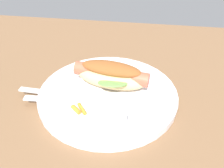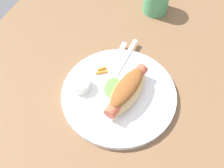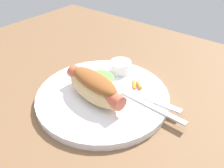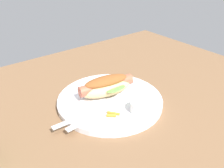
{
  "view_description": "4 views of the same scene",
  "coord_description": "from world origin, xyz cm",
  "px_view_note": "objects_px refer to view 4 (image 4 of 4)",
  "views": [
    {
      "loc": [
        9.01,
        -38.07,
        32.61
      ],
      "look_at": [
        3.32,
        -0.72,
        5.04
      ],
      "focal_mm": 37.77,
      "sensor_mm": 36.0,
      "label": 1
    },
    {
      "loc": [
        36.25,
        13.8,
        58.91
      ],
      "look_at": [
        2.09,
        -0.75,
        4.36
      ],
      "focal_mm": 42.4,
      "sensor_mm": 36.0,
      "label": 2
    },
    {
      "loc": [
        -25.24,
        32.4,
        33.52
      ],
      "look_at": [
        0.21,
        0.24,
        4.44
      ],
      "focal_mm": 37.44,
      "sensor_mm": 36.0,
      "label": 3
    },
    {
      "loc": [
        -32.54,
        -44.14,
        38.51
      ],
      "look_at": [
        2.99,
        1.35,
        5.79
      ],
      "focal_mm": 38.46,
      "sensor_mm": 36.0,
      "label": 4
    }
  ],
  "objects_px": {
    "hot_dog": "(106,86)",
    "knife": "(91,118)",
    "carrot_garnish": "(112,114)",
    "sauce_ramekin": "(141,107)",
    "plate": "(110,100)",
    "fork": "(83,116)"
  },
  "relations": [
    {
      "from": "hot_dog",
      "to": "plate",
      "type": "bearing_deg",
      "value": 89.24
    },
    {
      "from": "plate",
      "to": "knife",
      "type": "distance_m",
      "value": 0.11
    },
    {
      "from": "sauce_ramekin",
      "to": "carrot_garnish",
      "type": "xyz_separation_m",
      "value": [
        -0.07,
        0.03,
        -0.01
      ]
    },
    {
      "from": "sauce_ramekin",
      "to": "knife",
      "type": "xyz_separation_m",
      "value": [
        -0.12,
        0.05,
        -0.01
      ]
    },
    {
      "from": "carrot_garnish",
      "to": "plate",
      "type": "bearing_deg",
      "value": 56.65
    },
    {
      "from": "plate",
      "to": "fork",
      "type": "distance_m",
      "value": 0.11
    },
    {
      "from": "hot_dog",
      "to": "knife",
      "type": "height_order",
      "value": "hot_dog"
    },
    {
      "from": "fork",
      "to": "carrot_garnish",
      "type": "height_order",
      "value": "carrot_garnish"
    },
    {
      "from": "hot_dog",
      "to": "sauce_ramekin",
      "type": "bearing_deg",
      "value": 108.79
    },
    {
      "from": "plate",
      "to": "carrot_garnish",
      "type": "height_order",
      "value": "carrot_garnish"
    },
    {
      "from": "sauce_ramekin",
      "to": "fork",
      "type": "relative_size",
      "value": 0.34
    },
    {
      "from": "hot_dog",
      "to": "knife",
      "type": "xyz_separation_m",
      "value": [
        -0.1,
        -0.07,
        -0.03
      ]
    },
    {
      "from": "sauce_ramekin",
      "to": "hot_dog",
      "type": "bearing_deg",
      "value": 99.4
    },
    {
      "from": "fork",
      "to": "knife",
      "type": "distance_m",
      "value": 0.02
    },
    {
      "from": "plate",
      "to": "hot_dog",
      "type": "height_order",
      "value": "hot_dog"
    },
    {
      "from": "hot_dog",
      "to": "carrot_garnish",
      "type": "height_order",
      "value": "hot_dog"
    },
    {
      "from": "hot_dog",
      "to": "knife",
      "type": "bearing_deg",
      "value": 43.15
    },
    {
      "from": "knife",
      "to": "plate",
      "type": "bearing_deg",
      "value": -158.22
    },
    {
      "from": "sauce_ramekin",
      "to": "carrot_garnish",
      "type": "bearing_deg",
      "value": 156.48
    },
    {
      "from": "sauce_ramekin",
      "to": "knife",
      "type": "relative_size",
      "value": 0.37
    },
    {
      "from": "hot_dog",
      "to": "sauce_ramekin",
      "type": "xyz_separation_m",
      "value": [
        0.02,
        -0.12,
        -0.01
      ]
    },
    {
      "from": "plate",
      "to": "sauce_ramekin",
      "type": "relative_size",
      "value": 5.57
    }
  ]
}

